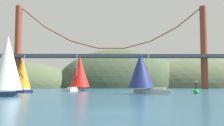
{
  "coord_description": "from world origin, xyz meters",
  "views": [
    {
      "loc": [
        -0.33,
        -16.61,
        1.68
      ],
      "look_at": [
        0.0,
        34.1,
        5.84
      ],
      "focal_mm": 42.68,
      "sensor_mm": 36.0,
      "label": 1
    }
  ],
  "objects_px": {
    "sailboat_red_spinnaker": "(80,73)",
    "channel_buoy": "(196,92)",
    "sailboat_white_mainsail": "(6,65)",
    "sailboat_orange_sail": "(22,74)",
    "sailboat_navy_sail": "(141,72)"
  },
  "relations": [
    {
      "from": "sailboat_orange_sail",
      "to": "sailboat_white_mainsail",
      "type": "relative_size",
      "value": 0.91
    },
    {
      "from": "sailboat_orange_sail",
      "to": "sailboat_navy_sail",
      "type": "bearing_deg",
      "value": -23.88
    },
    {
      "from": "sailboat_white_mainsail",
      "to": "sailboat_navy_sail",
      "type": "bearing_deg",
      "value": 27.3
    },
    {
      "from": "sailboat_red_spinnaker",
      "to": "channel_buoy",
      "type": "xyz_separation_m",
      "value": [
        24.88,
        -21.35,
        -4.61
      ]
    },
    {
      "from": "sailboat_white_mainsail",
      "to": "sailboat_orange_sail",
      "type": "bearing_deg",
      "value": 102.59
    },
    {
      "from": "sailboat_navy_sail",
      "to": "sailboat_white_mainsail",
      "type": "distance_m",
      "value": 23.63
    },
    {
      "from": "sailboat_white_mainsail",
      "to": "sailboat_red_spinnaker",
      "type": "relative_size",
      "value": 0.86
    },
    {
      "from": "sailboat_white_mainsail",
      "to": "sailboat_red_spinnaker",
      "type": "height_order",
      "value": "sailboat_red_spinnaker"
    },
    {
      "from": "sailboat_navy_sail",
      "to": "sailboat_white_mainsail",
      "type": "height_order",
      "value": "sailboat_white_mainsail"
    },
    {
      "from": "sailboat_navy_sail",
      "to": "sailboat_red_spinnaker",
      "type": "height_order",
      "value": "sailboat_red_spinnaker"
    },
    {
      "from": "sailboat_orange_sail",
      "to": "sailboat_red_spinnaker",
      "type": "distance_m",
      "value": 16.54
    },
    {
      "from": "sailboat_navy_sail",
      "to": "sailboat_red_spinnaker",
      "type": "xyz_separation_m",
      "value": [
        -14.19,
        23.07,
        0.9
      ]
    },
    {
      "from": "sailboat_white_mainsail",
      "to": "channel_buoy",
      "type": "bearing_deg",
      "value": 21.62
    },
    {
      "from": "sailboat_white_mainsail",
      "to": "sailboat_red_spinnaker",
      "type": "xyz_separation_m",
      "value": [
        6.8,
        33.91,
        0.4
      ]
    },
    {
      "from": "sailboat_navy_sail",
      "to": "sailboat_red_spinnaker",
      "type": "distance_m",
      "value": 27.1
    }
  ]
}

